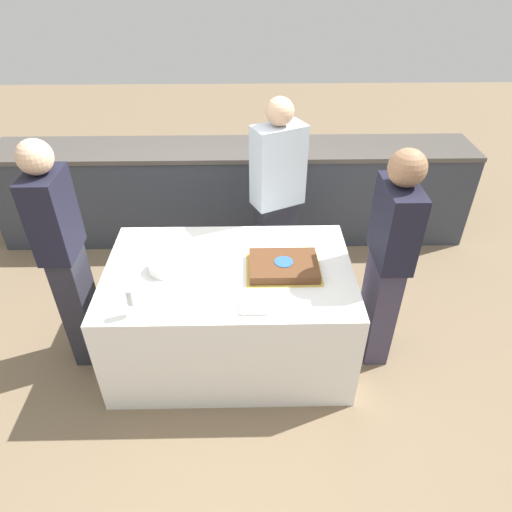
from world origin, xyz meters
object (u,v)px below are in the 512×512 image
at_px(plate_stack, 164,266).
at_px(person_seated_right, 388,259).
at_px(cake, 284,266).
at_px(person_seated_left, 65,258).
at_px(person_cutting_cake, 277,200).
at_px(wine_glass, 130,298).

distance_m(plate_stack, person_seated_right, 1.43).
xyz_separation_m(cake, person_seated_left, (-1.38, 0.02, 0.07)).
bearing_deg(person_seated_left, plate_stack, -90.93).
bearing_deg(plate_stack, cake, -0.43).
relative_size(person_cutting_cake, person_seated_right, 1.04).
distance_m(wine_glass, person_seated_left, 0.64).
bearing_deg(plate_stack, wine_glass, -106.38).
bearing_deg(cake, person_seated_right, 1.34).
relative_size(wine_glass, person_seated_left, 0.11).
relative_size(cake, person_seated_left, 0.29).
relative_size(person_cutting_cake, person_seated_left, 1.00).
xyz_separation_m(wine_glass, person_cutting_cake, (0.88, 1.14, -0.03)).
distance_m(wine_glass, person_cutting_cake, 1.45).
bearing_deg(person_seated_right, person_seated_left, -90.00).
height_order(cake, wine_glass, wine_glass).
bearing_deg(cake, person_seated_left, 179.35).
relative_size(wine_glass, person_cutting_cake, 0.11).
bearing_deg(wine_glass, person_seated_right, 14.90).
bearing_deg(wine_glass, person_cutting_cake, 52.40).
distance_m(person_cutting_cake, person_seated_right, 0.99).
distance_m(cake, wine_glass, 0.97).
xyz_separation_m(person_cutting_cake, person_seated_left, (-1.38, -0.73, 0.01)).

